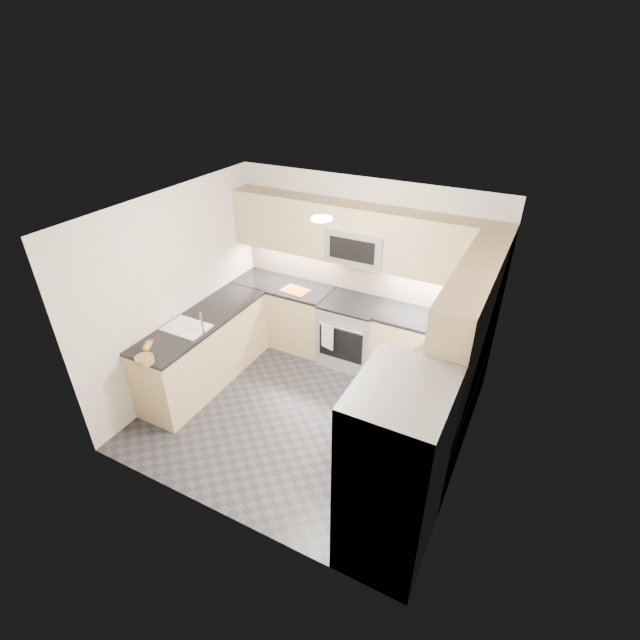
{
  "coord_description": "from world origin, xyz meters",
  "views": [
    {
      "loc": [
        2.1,
        -3.71,
        3.89
      ],
      "look_at": [
        0.0,
        0.35,
        1.15
      ],
      "focal_mm": 26.0,
      "sensor_mm": 36.0,
      "label": 1
    }
  ],
  "objects_px": {
    "microwave": "(358,245)",
    "refrigerator": "(394,474)",
    "gas_range": "(351,333)",
    "cutting_board": "(295,290)",
    "fruit_basket": "(145,360)",
    "utensil_bowl": "(467,325)"
  },
  "relations": [
    {
      "from": "microwave",
      "to": "fruit_basket",
      "type": "distance_m",
      "value": 2.88
    },
    {
      "from": "microwave",
      "to": "utensil_bowl",
      "type": "relative_size",
      "value": 2.94
    },
    {
      "from": "refrigerator",
      "to": "fruit_basket",
      "type": "relative_size",
      "value": 9.01
    },
    {
      "from": "cutting_board",
      "to": "fruit_basket",
      "type": "relative_size",
      "value": 1.83
    },
    {
      "from": "cutting_board",
      "to": "refrigerator",
      "type": "bearing_deg",
      "value": -45.91
    },
    {
      "from": "fruit_basket",
      "to": "gas_range",
      "type": "bearing_deg",
      "value": 57.88
    },
    {
      "from": "microwave",
      "to": "utensil_bowl",
      "type": "bearing_deg",
      "value": -5.38
    },
    {
      "from": "utensil_bowl",
      "to": "cutting_board",
      "type": "height_order",
      "value": "utensil_bowl"
    },
    {
      "from": "cutting_board",
      "to": "fruit_basket",
      "type": "height_order",
      "value": "fruit_basket"
    },
    {
      "from": "gas_range",
      "to": "microwave",
      "type": "distance_m",
      "value": 1.25
    },
    {
      "from": "cutting_board",
      "to": "fruit_basket",
      "type": "xyz_separation_m",
      "value": [
        -0.59,
        -2.19,
        0.03
      ]
    },
    {
      "from": "utensil_bowl",
      "to": "fruit_basket",
      "type": "height_order",
      "value": "utensil_bowl"
    },
    {
      "from": "gas_range",
      "to": "microwave",
      "type": "xyz_separation_m",
      "value": [
        0.0,
        0.12,
        1.24
      ]
    },
    {
      "from": "refrigerator",
      "to": "microwave",
      "type": "bearing_deg",
      "value": 119.62
    },
    {
      "from": "utensil_bowl",
      "to": "fruit_basket",
      "type": "xyz_separation_m",
      "value": [
        -2.93,
        -2.25,
        -0.04
      ]
    },
    {
      "from": "microwave",
      "to": "refrigerator",
      "type": "relative_size",
      "value": 0.42
    },
    {
      "from": "gas_range",
      "to": "fruit_basket",
      "type": "relative_size",
      "value": 4.55
    },
    {
      "from": "refrigerator",
      "to": "fruit_basket",
      "type": "bearing_deg",
      "value": 176.85
    },
    {
      "from": "cutting_board",
      "to": "utensil_bowl",
      "type": "bearing_deg",
      "value": 1.37
    },
    {
      "from": "microwave",
      "to": "refrigerator",
      "type": "height_order",
      "value": "microwave"
    },
    {
      "from": "cutting_board",
      "to": "fruit_basket",
      "type": "bearing_deg",
      "value": -105.15
    },
    {
      "from": "refrigerator",
      "to": "utensil_bowl",
      "type": "height_order",
      "value": "refrigerator"
    }
  ]
}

